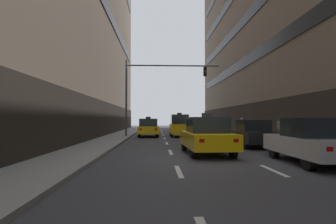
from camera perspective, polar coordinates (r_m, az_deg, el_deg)
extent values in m
plane|color=#38383D|center=(11.90, 8.42, -9.41)|extent=(120.00, 120.00, 0.00)
cube|color=gray|center=(12.22, -19.73, -8.80)|extent=(2.53, 80.00, 0.14)
cube|color=silver|center=(8.76, 2.26, -12.26)|extent=(0.16, 2.00, 0.01)
cube|color=silver|center=(13.70, 0.52, -8.37)|extent=(0.16, 2.00, 0.01)
cube|color=silver|center=(18.67, -0.28, -6.54)|extent=(0.16, 2.00, 0.01)
cube|color=silver|center=(23.65, -0.74, -5.48)|extent=(0.16, 2.00, 0.01)
cube|color=silver|center=(28.64, -1.04, -4.80)|extent=(0.16, 2.00, 0.01)
cube|color=silver|center=(33.63, -1.25, -4.31)|extent=(0.16, 2.00, 0.01)
cube|color=silver|center=(38.62, -1.41, -3.95)|extent=(0.16, 2.00, 0.01)
cube|color=silver|center=(43.62, -1.53, -3.67)|extent=(0.16, 2.00, 0.01)
cube|color=silver|center=(9.50, 21.14, -11.32)|extent=(0.16, 2.00, 0.01)
cube|color=silver|center=(14.18, 12.95, -8.10)|extent=(0.16, 2.00, 0.01)
cube|color=silver|center=(19.02, 8.92, -6.43)|extent=(0.16, 2.00, 0.01)
cube|color=silver|center=(23.93, 6.55, -5.43)|extent=(0.16, 2.00, 0.01)
cube|color=silver|center=(28.87, 4.99, -4.76)|extent=(0.16, 2.00, 0.01)
cube|color=silver|center=(33.83, 3.89, -4.29)|extent=(0.16, 2.00, 0.01)
cube|color=silver|center=(38.80, 3.08, -3.94)|extent=(0.16, 2.00, 0.01)
cube|color=silver|center=(43.77, 2.44, -3.66)|extent=(0.16, 2.00, 0.01)
cylinder|color=black|center=(34.68, -5.06, -3.69)|extent=(0.22, 0.65, 0.65)
cylinder|color=black|center=(34.66, -2.46, -3.70)|extent=(0.22, 0.65, 0.65)
cylinder|color=black|center=(32.03, -5.23, -3.87)|extent=(0.22, 0.65, 0.65)
cylinder|color=black|center=(32.01, -2.41, -3.88)|extent=(0.22, 0.65, 0.65)
cube|color=#B7BABF|center=(33.33, -3.79, -3.24)|extent=(1.85, 4.34, 0.63)
cube|color=black|center=(33.12, -3.79, -2.13)|extent=(1.59, 1.88, 0.67)
cube|color=white|center=(35.46, -4.76, -2.96)|extent=(0.20, 0.08, 0.14)
cube|color=red|center=(31.22, -5.01, -3.15)|extent=(0.20, 0.08, 0.14)
cube|color=white|center=(35.44, -2.72, -2.96)|extent=(0.20, 0.08, 0.14)
cube|color=red|center=(31.20, -2.68, -3.16)|extent=(0.20, 0.08, 0.14)
cylinder|color=black|center=(27.31, 0.57, -4.29)|extent=(0.22, 0.65, 0.64)
cylinder|color=black|center=(27.42, 3.83, -4.27)|extent=(0.22, 0.65, 0.64)
cylinder|color=black|center=(24.69, 0.81, -4.58)|extent=(0.22, 0.65, 0.64)
cylinder|color=black|center=(24.81, 4.42, -4.56)|extent=(0.22, 0.65, 0.64)
cube|color=yellow|center=(26.03, 2.40, -3.46)|extent=(1.84, 4.31, 0.88)
cube|color=black|center=(26.01, 2.40, -1.53)|extent=(1.59, 2.55, 0.88)
cube|color=white|center=(28.08, 0.81, -3.00)|extent=(0.20, 0.08, 0.14)
cube|color=red|center=(23.89, 1.26, -3.26)|extent=(0.20, 0.08, 0.14)
cube|color=white|center=(28.17, 3.36, -3.00)|extent=(0.20, 0.08, 0.14)
cube|color=red|center=(23.99, 4.26, -3.25)|extent=(0.20, 0.08, 0.14)
cube|color=black|center=(26.02, 2.40, -0.37)|extent=(0.43, 0.20, 0.18)
cylinder|color=black|center=(27.21, -5.91, -4.25)|extent=(0.25, 0.68, 0.68)
cylinder|color=black|center=(27.22, -2.45, -4.26)|extent=(0.25, 0.68, 0.68)
cylinder|color=black|center=(24.45, -6.07, -4.56)|extent=(0.25, 0.68, 0.68)
cylinder|color=black|center=(24.46, -2.22, -4.57)|extent=(0.25, 0.68, 0.68)
cube|color=yellow|center=(25.81, -4.16, -3.68)|extent=(2.04, 4.57, 0.66)
cube|color=black|center=(25.59, -4.16, -2.19)|extent=(1.70, 2.00, 0.70)
cube|color=white|center=(28.02, -5.54, -3.27)|extent=(0.21, 0.09, 0.14)
cube|color=red|center=(23.60, -5.74, -3.60)|extent=(0.21, 0.09, 0.14)
cube|color=white|center=(28.02, -2.84, -3.28)|extent=(0.21, 0.09, 0.14)
cube|color=red|center=(23.60, -2.53, -3.60)|extent=(0.21, 0.09, 0.14)
cube|color=black|center=(25.58, -4.16, -1.20)|extent=(0.46, 0.22, 0.18)
cylinder|color=black|center=(14.35, 3.43, -6.68)|extent=(0.26, 0.70, 0.69)
cylinder|color=black|center=(14.67, 9.98, -6.54)|extent=(0.26, 0.70, 0.69)
cylinder|color=black|center=(11.56, 5.40, -7.92)|extent=(0.26, 0.70, 0.69)
cylinder|color=black|center=(11.96, 13.43, -7.67)|extent=(0.26, 0.70, 0.69)
cube|color=yellow|center=(13.07, 7.96, -5.69)|extent=(2.10, 4.69, 0.67)
cube|color=black|center=(12.84, 8.15, -2.67)|extent=(1.75, 2.06, 0.71)
cube|color=white|center=(15.18, 3.59, -4.68)|extent=(0.21, 0.09, 0.15)
cube|color=red|center=(10.71, 7.06, -5.99)|extent=(0.21, 0.09, 0.15)
cube|color=white|center=(15.43, 8.59, -4.61)|extent=(0.21, 0.09, 0.15)
cube|color=red|center=(11.06, 13.98, -5.81)|extent=(0.21, 0.09, 0.15)
cube|color=black|center=(12.84, 8.15, -0.65)|extent=(0.47, 0.23, 0.19)
cylinder|color=black|center=(12.37, 21.23, -7.46)|extent=(0.24, 0.68, 0.67)
cylinder|color=black|center=(13.06, 27.92, -7.06)|extent=(0.24, 0.68, 0.67)
cylinder|color=black|center=(9.89, 27.30, -8.91)|extent=(0.24, 0.68, 0.67)
cube|color=#B7BABF|center=(11.44, 27.63, -6.23)|extent=(2.00, 4.53, 0.65)
cube|color=black|center=(11.23, 28.09, -2.89)|extent=(1.68, 1.98, 0.69)
cube|color=white|center=(13.15, 20.50, -5.18)|extent=(0.21, 0.09, 0.14)
cube|color=red|center=(9.21, 30.59, -6.67)|extent=(0.21, 0.09, 0.14)
cube|color=white|center=(13.68, 25.64, -4.98)|extent=(0.21, 0.09, 0.14)
cylinder|color=black|center=(18.13, 13.46, -5.65)|extent=(0.22, 0.64, 0.64)
cylinder|color=black|center=(18.59, 18.10, -5.51)|extent=(0.22, 0.64, 0.64)
cylinder|color=black|center=(15.62, 15.98, -6.30)|extent=(0.22, 0.64, 0.64)
cylinder|color=black|center=(16.16, 21.25, -6.10)|extent=(0.22, 0.64, 0.64)
cube|color=black|center=(17.08, 17.12, -4.84)|extent=(1.84, 4.29, 0.62)
cube|color=black|center=(16.87, 17.32, -2.70)|extent=(1.58, 1.86, 0.66)
cube|color=white|center=(18.90, 13.28, -4.21)|extent=(0.19, 0.08, 0.14)
cube|color=red|center=(14.90, 17.44, -4.91)|extent=(0.19, 0.08, 0.14)
cube|color=white|center=(19.25, 16.88, -4.13)|extent=(0.19, 0.08, 0.14)
cube|color=red|center=(15.35, 21.86, -4.77)|extent=(0.19, 0.08, 0.14)
cylinder|color=#4C4C51|center=(24.95, -8.71, 2.96)|extent=(0.18, 0.18, 6.88)
cylinder|color=#4C4C51|center=(25.25, 1.03, 9.65)|extent=(8.45, 0.12, 0.12)
cube|color=black|center=(25.50, 7.74, 8.36)|extent=(0.28, 0.24, 0.84)
sphere|color=#4B0704|center=(25.41, 7.80, 8.99)|extent=(0.17, 0.17, 0.17)
sphere|color=orange|center=(25.36, 7.80, 8.42)|extent=(0.17, 0.17, 0.17)
sphere|color=#073E10|center=(25.32, 7.80, 7.84)|extent=(0.17, 0.17, 0.17)
cylinder|color=brown|center=(25.54, 15.05, -3.90)|extent=(0.13, 0.13, 0.83)
cylinder|color=brown|center=(25.41, 15.29, -3.91)|extent=(0.13, 0.13, 0.83)
cube|color=black|center=(25.45, 15.16, -2.30)|extent=(0.31, 0.39, 0.59)
sphere|color=beige|center=(25.45, 15.15, -1.39)|extent=(0.22, 0.22, 0.22)
cylinder|color=black|center=(25.63, 14.85, -2.23)|extent=(0.09, 0.09, 0.53)
cylinder|color=black|center=(25.28, 15.46, -2.24)|extent=(0.09, 0.09, 0.53)
cylinder|color=brown|center=(20.85, 22.28, -4.43)|extent=(0.13, 0.13, 0.80)
cylinder|color=brown|center=(20.93, 22.69, -4.41)|extent=(0.13, 0.13, 0.80)
cube|color=gray|center=(20.87, 22.46, -2.55)|extent=(0.36, 0.23, 0.57)
sphere|color=#9E704C|center=(20.86, 22.45, -1.49)|extent=(0.21, 0.21, 0.21)
cylinder|color=gray|center=(20.76, 21.94, -2.48)|extent=(0.09, 0.09, 0.51)
cylinder|color=gray|center=(20.98, 22.99, -2.46)|extent=(0.09, 0.09, 0.51)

